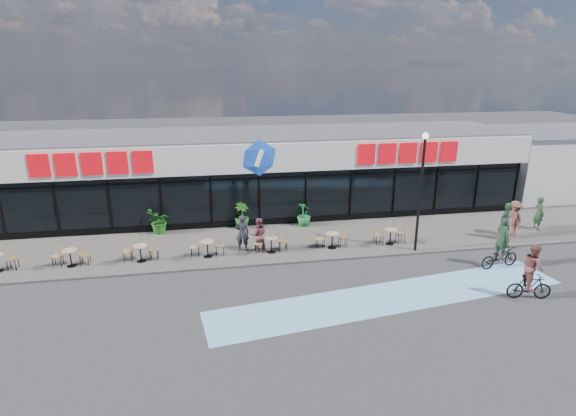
{
  "coord_description": "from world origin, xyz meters",
  "views": [
    {
      "loc": [
        -2.42,
        -15.57,
        8.32
      ],
      "look_at": [
        0.92,
        3.5,
        2.1
      ],
      "focal_mm": 28.0,
      "sensor_mm": 36.0,
      "label": 1
    }
  ],
  "objects_px": {
    "lamp_post": "(421,183)",
    "potted_plant_left": "(159,221)",
    "cyclist_a": "(531,275)",
    "pedestrian_b": "(539,213)",
    "potted_plant_mid": "(242,215)",
    "cyclist_b": "(500,251)",
    "pedestrian_c": "(505,221)",
    "patron_left": "(242,233)",
    "patron_right": "(259,235)",
    "potted_plant_right": "(304,214)",
    "pedestrian_a": "(514,219)"
  },
  "relations": [
    {
      "from": "lamp_post",
      "to": "potted_plant_left",
      "type": "bearing_deg",
      "value": 160.08
    },
    {
      "from": "cyclist_a",
      "to": "pedestrian_b",
      "type": "bearing_deg",
      "value": 50.27
    },
    {
      "from": "pedestrian_b",
      "to": "potted_plant_mid",
      "type": "bearing_deg",
      "value": 81.98
    },
    {
      "from": "cyclist_b",
      "to": "potted_plant_mid",
      "type": "bearing_deg",
      "value": 147.89
    },
    {
      "from": "pedestrian_c",
      "to": "potted_plant_left",
      "type": "bearing_deg",
      "value": -39.77
    },
    {
      "from": "patron_left",
      "to": "pedestrian_b",
      "type": "distance_m",
      "value": 15.37
    },
    {
      "from": "patron_left",
      "to": "patron_right",
      "type": "bearing_deg",
      "value": 164.9
    },
    {
      "from": "potted_plant_right",
      "to": "patron_right",
      "type": "xyz_separation_m",
      "value": [
        -2.75,
        -3.03,
        0.18
      ]
    },
    {
      "from": "potted_plant_right",
      "to": "patron_right",
      "type": "height_order",
      "value": "patron_right"
    },
    {
      "from": "patron_left",
      "to": "pedestrian_a",
      "type": "bearing_deg",
      "value": -179.02
    },
    {
      "from": "pedestrian_b",
      "to": "cyclist_a",
      "type": "height_order",
      "value": "cyclist_a"
    },
    {
      "from": "pedestrian_a",
      "to": "patron_right",
      "type": "bearing_deg",
      "value": -86.12
    },
    {
      "from": "pedestrian_c",
      "to": "cyclist_b",
      "type": "distance_m",
      "value": 3.45
    },
    {
      "from": "pedestrian_b",
      "to": "cyclist_b",
      "type": "xyz_separation_m",
      "value": [
        -4.69,
        -3.71,
        -0.21
      ]
    },
    {
      "from": "pedestrian_a",
      "to": "cyclist_b",
      "type": "relative_size",
      "value": 0.8
    },
    {
      "from": "pedestrian_c",
      "to": "patron_right",
      "type": "bearing_deg",
      "value": -29.88
    },
    {
      "from": "potted_plant_mid",
      "to": "pedestrian_a",
      "type": "relative_size",
      "value": 0.74
    },
    {
      "from": "patron_right",
      "to": "cyclist_a",
      "type": "distance_m",
      "value": 11.08
    },
    {
      "from": "cyclist_a",
      "to": "potted_plant_right",
      "type": "bearing_deg",
      "value": 126.54
    },
    {
      "from": "pedestrian_a",
      "to": "pedestrian_c",
      "type": "xyz_separation_m",
      "value": [
        -0.7,
        -0.31,
        0.02
      ]
    },
    {
      "from": "potted_plant_mid",
      "to": "pedestrian_b",
      "type": "distance_m",
      "value": 15.43
    },
    {
      "from": "patron_right",
      "to": "cyclist_b",
      "type": "height_order",
      "value": "cyclist_b"
    },
    {
      "from": "patron_right",
      "to": "pedestrian_a",
      "type": "distance_m",
      "value": 12.73
    },
    {
      "from": "potted_plant_mid",
      "to": "cyclist_a",
      "type": "xyz_separation_m",
      "value": [
        9.9,
        -9.2,
        0.18
      ]
    },
    {
      "from": "potted_plant_right",
      "to": "patron_left",
      "type": "height_order",
      "value": "patron_left"
    },
    {
      "from": "potted_plant_left",
      "to": "potted_plant_right",
      "type": "xyz_separation_m",
      "value": [
        7.47,
        -0.12,
        -0.01
      ]
    },
    {
      "from": "pedestrian_c",
      "to": "potted_plant_mid",
      "type": "bearing_deg",
      "value": -44.3
    },
    {
      "from": "patron_left",
      "to": "pedestrian_a",
      "type": "height_order",
      "value": "pedestrian_a"
    },
    {
      "from": "potted_plant_left",
      "to": "potted_plant_mid",
      "type": "xyz_separation_m",
      "value": [
        4.19,
        0.14,
        0.03
      ]
    },
    {
      "from": "patron_right",
      "to": "pedestrian_a",
      "type": "xyz_separation_m",
      "value": [
        12.72,
        -0.22,
        0.09
      ]
    },
    {
      "from": "potted_plant_left",
      "to": "pedestrian_b",
      "type": "xyz_separation_m",
      "value": [
        19.36,
        -2.72,
        0.22
      ]
    },
    {
      "from": "patron_right",
      "to": "pedestrian_a",
      "type": "height_order",
      "value": "pedestrian_a"
    },
    {
      "from": "potted_plant_mid",
      "to": "pedestrian_b",
      "type": "xyz_separation_m",
      "value": [
        15.17,
        -2.86,
        0.19
      ]
    },
    {
      "from": "lamp_post",
      "to": "potted_plant_mid",
      "type": "relative_size",
      "value": 4.03
    },
    {
      "from": "pedestrian_c",
      "to": "pedestrian_a",
      "type": "bearing_deg",
      "value": 176.66
    },
    {
      "from": "potted_plant_left",
      "to": "potted_plant_right",
      "type": "bearing_deg",
      "value": -0.96
    },
    {
      "from": "pedestrian_b",
      "to": "potted_plant_left",
      "type": "bearing_deg",
      "value": 84.65
    },
    {
      "from": "pedestrian_a",
      "to": "pedestrian_c",
      "type": "relative_size",
      "value": 0.98
    },
    {
      "from": "patron_right",
      "to": "cyclist_a",
      "type": "height_order",
      "value": "cyclist_a"
    },
    {
      "from": "potted_plant_left",
      "to": "pedestrian_a",
      "type": "relative_size",
      "value": 0.71
    },
    {
      "from": "lamp_post",
      "to": "potted_plant_left",
      "type": "relative_size",
      "value": 4.24
    },
    {
      "from": "patron_left",
      "to": "cyclist_b",
      "type": "height_order",
      "value": "cyclist_b"
    },
    {
      "from": "patron_right",
      "to": "cyclist_b",
      "type": "distance_m",
      "value": 10.47
    },
    {
      "from": "potted_plant_mid",
      "to": "potted_plant_right",
      "type": "bearing_deg",
      "value": -4.57
    },
    {
      "from": "pedestrian_b",
      "to": "pedestrian_c",
      "type": "bearing_deg",
      "value": 112.91
    },
    {
      "from": "potted_plant_right",
      "to": "cyclist_b",
      "type": "bearing_deg",
      "value": -41.24
    },
    {
      "from": "lamp_post",
      "to": "pedestrian_a",
      "type": "relative_size",
      "value": 2.99
    },
    {
      "from": "lamp_post",
      "to": "patron_right",
      "type": "distance_m",
      "value": 7.61
    },
    {
      "from": "pedestrian_a",
      "to": "pedestrian_b",
      "type": "distance_m",
      "value": 2.02
    },
    {
      "from": "pedestrian_a",
      "to": "potted_plant_mid",
      "type": "bearing_deg",
      "value": -99.98
    }
  ]
}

